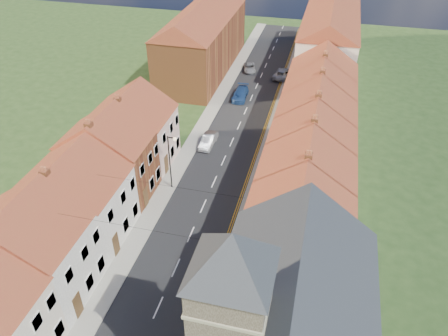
{
  "coord_description": "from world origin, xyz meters",
  "views": [
    {
      "loc": [
        9.76,
        -12.64,
        27.41
      ],
      "look_at": [
        1.59,
        19.88,
        3.5
      ],
      "focal_mm": 35.0,
      "sensor_mm": 36.0,
      "label": 1
    }
  ],
  "objects_px": {
    "church": "(285,315)",
    "pedestrian_right": "(228,254)",
    "car_distant_b": "(282,73)",
    "car_far": "(240,94)",
    "car_distant": "(250,68)",
    "car_mid": "(208,141)",
    "lamppost": "(170,159)"
  },
  "relations": [
    {
      "from": "car_mid",
      "to": "car_distant_b",
      "type": "xyz_separation_m",
      "value": [
        5.68,
        21.34,
        0.01
      ]
    },
    {
      "from": "lamppost",
      "to": "car_distant",
      "type": "relative_size",
      "value": 1.58
    },
    {
      "from": "car_distant",
      "to": "church",
      "type": "bearing_deg",
      "value": -90.58
    },
    {
      "from": "car_far",
      "to": "car_distant",
      "type": "height_order",
      "value": "car_far"
    },
    {
      "from": "lamppost",
      "to": "car_far",
      "type": "height_order",
      "value": "lamppost"
    },
    {
      "from": "church",
      "to": "lamppost",
      "type": "distance_m",
      "value": 21.38
    },
    {
      "from": "car_far",
      "to": "pedestrian_right",
      "type": "relative_size",
      "value": 2.4
    },
    {
      "from": "pedestrian_right",
      "to": "car_distant_b",
      "type": "relative_size",
      "value": 0.41
    },
    {
      "from": "lamppost",
      "to": "car_mid",
      "type": "distance_m",
      "value": 9.22
    },
    {
      "from": "lamppost",
      "to": "pedestrian_right",
      "type": "relative_size",
      "value": 3.12
    },
    {
      "from": "church",
      "to": "car_far",
      "type": "bearing_deg",
      "value": 105.88
    },
    {
      "from": "church",
      "to": "car_far",
      "type": "relative_size",
      "value": 3.3
    },
    {
      "from": "car_far",
      "to": "car_distant",
      "type": "xyz_separation_m",
      "value": [
        -0.65,
        9.73,
        -0.14
      ]
    },
    {
      "from": "church",
      "to": "lamppost",
      "type": "relative_size",
      "value": 2.53
    },
    {
      "from": "car_far",
      "to": "car_distant",
      "type": "bearing_deg",
      "value": 92.14
    },
    {
      "from": "lamppost",
      "to": "car_distant_b",
      "type": "relative_size",
      "value": 1.28
    },
    {
      "from": "church",
      "to": "car_mid",
      "type": "bearing_deg",
      "value": 115.06
    },
    {
      "from": "lamppost",
      "to": "car_far",
      "type": "relative_size",
      "value": 1.3
    },
    {
      "from": "lamppost",
      "to": "car_distant_b",
      "type": "height_order",
      "value": "lamppost"
    },
    {
      "from": "pedestrian_right",
      "to": "church",
      "type": "bearing_deg",
      "value": 128.25
    },
    {
      "from": "church",
      "to": "car_far",
      "type": "xyz_separation_m",
      "value": [
        -10.86,
        38.17,
        -5.21
      ]
    },
    {
      "from": "car_far",
      "to": "church",
      "type": "bearing_deg",
      "value": -75.81
    },
    {
      "from": "car_mid",
      "to": "car_distant_b",
      "type": "height_order",
      "value": "car_distant_b"
    },
    {
      "from": "car_far",
      "to": "car_distant",
      "type": "relative_size",
      "value": 1.21
    },
    {
      "from": "church",
      "to": "lamppost",
      "type": "xyz_separation_m",
      "value": [
        -13.17,
        16.68,
        -2.34
      ]
    },
    {
      "from": "lamppost",
      "to": "pedestrian_right",
      "type": "bearing_deg",
      "value": -47.03
    },
    {
      "from": "car_mid",
      "to": "car_distant",
      "type": "distance_m",
      "value": 22.58
    },
    {
      "from": "car_far",
      "to": "lamppost",
      "type": "bearing_deg",
      "value": -97.83
    },
    {
      "from": "car_distant",
      "to": "car_distant_b",
      "type": "height_order",
      "value": "car_distant_b"
    },
    {
      "from": "car_far",
      "to": "car_distant_b",
      "type": "height_order",
      "value": "car_far"
    },
    {
      "from": "church",
      "to": "pedestrian_right",
      "type": "relative_size",
      "value": 7.9
    },
    {
      "from": "car_distant",
      "to": "pedestrian_right",
      "type": "relative_size",
      "value": 1.98
    }
  ]
}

